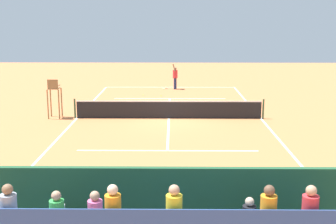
# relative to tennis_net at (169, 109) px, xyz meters

# --- Properties ---
(ground_plane) EXTENTS (60.00, 60.00, 0.00)m
(ground_plane) POSITION_rel_tennis_net_xyz_m (0.00, 0.00, -0.50)
(ground_plane) COLOR #D17542
(court_line_markings) EXTENTS (10.10, 22.20, 0.01)m
(court_line_markings) POSITION_rel_tennis_net_xyz_m (0.00, -0.04, -0.50)
(court_line_markings) COLOR white
(court_line_markings) RESTS_ON ground
(tennis_net) EXTENTS (10.30, 0.10, 1.07)m
(tennis_net) POSITION_rel_tennis_net_xyz_m (0.00, 0.00, 0.00)
(tennis_net) COLOR black
(tennis_net) RESTS_ON ground
(backdrop_wall) EXTENTS (18.00, 0.16, 2.00)m
(backdrop_wall) POSITION_rel_tennis_net_xyz_m (0.00, 14.00, 0.50)
(backdrop_wall) COLOR #235633
(backdrop_wall) RESTS_ON ground
(umpire_chair) EXTENTS (0.67, 0.67, 2.14)m
(umpire_chair) POSITION_rel_tennis_net_xyz_m (6.20, -0.03, 0.81)
(umpire_chair) COLOR olive
(umpire_chair) RESTS_ON ground
(courtside_bench) EXTENTS (1.80, 0.40, 0.93)m
(courtside_bench) POSITION_rel_tennis_net_xyz_m (-2.75, 13.27, 0.06)
(courtside_bench) COLOR #234C2D
(courtside_bench) RESTS_ON ground
(tennis_player) EXTENTS (0.47, 0.55, 1.93)m
(tennis_player) POSITION_rel_tennis_net_xyz_m (-0.38, -10.09, 0.51)
(tennis_player) COLOR navy
(tennis_player) RESTS_ON ground
(tennis_racket) EXTENTS (0.57, 0.42, 0.03)m
(tennis_racket) POSITION_rel_tennis_net_xyz_m (0.48, -10.32, -0.49)
(tennis_racket) COLOR black
(tennis_racket) RESTS_ON ground
(tennis_ball_near) EXTENTS (0.07, 0.07, 0.07)m
(tennis_ball_near) POSITION_rel_tennis_net_xyz_m (1.88, -7.25, -0.47)
(tennis_ball_near) COLOR #CCDB33
(tennis_ball_near) RESTS_ON ground
(tennis_ball_far) EXTENTS (0.07, 0.07, 0.07)m
(tennis_ball_far) POSITION_rel_tennis_net_xyz_m (0.60, -6.97, -0.47)
(tennis_ball_far) COLOR #CCDB33
(tennis_ball_far) RESTS_ON ground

